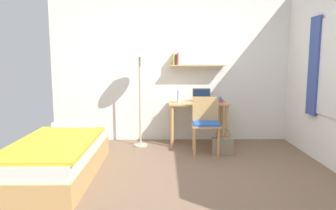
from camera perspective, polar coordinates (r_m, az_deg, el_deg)
ground_plane at (r=3.87m, az=2.43°, el=-13.64°), size 5.28×5.28×0.00m
wall_back at (r=5.62m, az=1.41°, el=6.72°), size 4.40×0.27×2.60m
bed at (r=4.19m, az=-19.22°, el=-8.92°), size 0.90×1.99×0.54m
desk at (r=5.39m, az=5.48°, el=-1.04°), size 1.00×0.53×0.73m
desk_chair at (r=4.94m, az=6.89°, el=-3.01°), size 0.45×0.40×0.87m
standing_lamp at (r=5.18m, az=-5.22°, el=8.85°), size 0.38×0.38×1.72m
laptop at (r=5.43m, az=6.17°, el=1.18°), size 0.32×0.24×0.23m
water_bottle at (r=5.27m, az=2.00°, el=1.54°), size 0.07×0.07×0.21m
book_stack at (r=5.42m, az=8.94°, el=0.96°), size 0.19×0.21×0.09m
handbag at (r=4.91m, az=9.95°, el=-7.26°), size 0.31×0.11×0.42m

